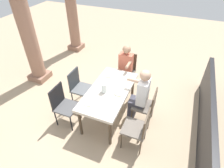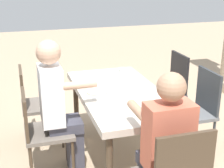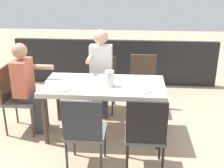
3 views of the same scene
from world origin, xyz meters
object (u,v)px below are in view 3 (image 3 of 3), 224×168
chair_mid_north (85,130)px  plate_2 (62,89)px  diner_woman_green (28,86)px  water_pitcher (109,79)px  chair_west_north (146,132)px  plate_1 (107,77)px  dining_table (104,89)px  plate_0 (142,90)px  chair_mid_south (102,79)px  chair_west_south (143,79)px  chair_head_east (16,95)px  diner_man_white (100,70)px

chair_mid_north → plate_2: bearing=-57.2°
diner_woman_green → water_pitcher: 1.13m
chair_west_north → plate_1: size_ratio=4.46×
dining_table → chair_west_north: size_ratio=1.73×
plate_0 → water_pitcher: 0.45m
plate_0 → water_pitcher: water_pitcher is taller
plate_1 → chair_mid_north: bearing=82.5°
chair_west_north → chair_mid_north: (0.66, -0.00, -0.00)m
chair_mid_north → diner_woman_green: 1.25m
chair_mid_south → plate_0: size_ratio=3.98×
chair_west_south → chair_mid_north: (0.66, 1.65, -0.00)m
chair_mid_south → chair_head_east: (1.11, 0.82, 0.03)m
plate_2 → water_pitcher: water_pitcher is taller
diner_man_white → chair_mid_north: bearing=90.1°
dining_table → chair_mid_south: bearing=-81.8°
plate_2 → water_pitcher: 0.62m
diner_man_white → plate_0: 1.06m
chair_mid_north → chair_head_east: 1.39m
plate_2 → dining_table: bearing=-155.4°
chair_mid_north → water_pitcher: (-0.20, -0.76, 0.31)m
chair_west_south → chair_head_east: 1.96m
chair_west_north → chair_mid_north: bearing=-0.2°
chair_mid_south → water_pitcher: (-0.20, 0.89, 0.33)m
water_pitcher → diner_woman_green: bearing=-3.8°
chair_mid_north → diner_woman_green: size_ratio=0.72×
chair_west_north → diner_man_white: 1.62m
water_pitcher → plate_1: bearing=-78.3°
diner_woman_green → plate_0: diner_woman_green is taller
water_pitcher → chair_west_south: bearing=-117.0°
chair_west_south → chair_west_north: bearing=90.0°
chair_head_east → diner_woman_green: 0.24m
dining_table → diner_woman_green: size_ratio=1.27×
chair_west_north → chair_west_south: size_ratio=1.03×
chair_west_north → chair_west_south: chair_west_north is taller
diner_man_white → chair_mid_south: bearing=-90.9°
diner_man_white → plate_0: size_ratio=6.15×
dining_table → chair_west_north: 1.00m
chair_head_east → plate_1: chair_head_east is taller
chair_head_east → diner_woman_green: bearing=-179.1°
plate_2 → chair_mid_north: bearing=122.8°
chair_mid_south → water_pitcher: size_ratio=4.16×
chair_west_south → chair_head_east: bearing=24.9°
chair_west_north → plate_2: size_ratio=4.19×
diner_woman_green → plate_2: (-0.53, 0.23, 0.07)m
diner_woman_green → plate_1: bearing=-167.6°
chair_west_north → diner_woman_green: 1.79m
diner_woman_green → plate_2: 0.58m
diner_woman_green → water_pitcher: bearing=176.2°
plate_0 → chair_head_east: bearing=-6.9°
chair_head_east → water_pitcher: bearing=176.9°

